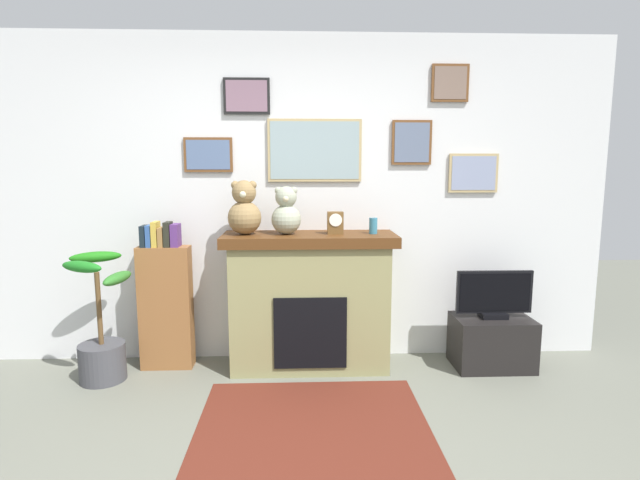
{
  "coord_description": "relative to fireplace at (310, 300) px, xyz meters",
  "views": [
    {
      "loc": [
        0.09,
        -2.07,
        1.58
      ],
      "look_at": [
        0.25,
        1.71,
        1.01
      ],
      "focal_mm": 28.0,
      "sensor_mm": 36.0,
      "label": 1
    }
  ],
  "objects": [
    {
      "name": "teddy_bear_grey",
      "position": [
        -0.18,
        -0.02,
        0.69
      ],
      "size": [
        0.23,
        0.23,
        0.36
      ],
      "color": "#999F86",
      "rests_on": "fireplace"
    },
    {
      "name": "potted_plant",
      "position": [
        -1.54,
        -0.2,
        -0.24
      ],
      "size": [
        0.47,
        0.48,
        0.95
      ],
      "color": "#3F3F44",
      "rests_on": "ground_plane"
    },
    {
      "name": "fireplace",
      "position": [
        0.0,
        0.0,
        0.0
      ],
      "size": [
        1.32,
        0.52,
        1.06
      ],
      "color": "#888455",
      "rests_on": "ground_plane"
    },
    {
      "name": "tv_stand",
      "position": [
        1.44,
        -0.07,
        -0.34
      ],
      "size": [
        0.6,
        0.4,
        0.4
      ],
      "primitive_type": "cube",
      "color": "black",
      "rests_on": "ground_plane"
    },
    {
      "name": "candle_jar",
      "position": [
        0.49,
        -0.02,
        0.59
      ],
      "size": [
        0.06,
        0.06,
        0.12
      ],
      "primitive_type": "cylinder",
      "color": "teal",
      "rests_on": "fireplace"
    },
    {
      "name": "teddy_bear_tan",
      "position": [
        -0.49,
        -0.02,
        0.71
      ],
      "size": [
        0.25,
        0.25,
        0.41
      ],
      "color": "olive",
      "rests_on": "fireplace"
    },
    {
      "name": "bookshelf",
      "position": [
        -1.12,
        0.03,
        -0.0
      ],
      "size": [
        0.4,
        0.16,
        1.16
      ],
      "color": "brown",
      "rests_on": "ground_plane"
    },
    {
      "name": "mantel_clock",
      "position": [
        0.2,
        -0.02,
        0.61
      ],
      "size": [
        0.12,
        0.09,
        0.17
      ],
      "color": "brown",
      "rests_on": "fireplace"
    },
    {
      "name": "television",
      "position": [
        1.44,
        -0.07,
        0.04
      ],
      "size": [
        0.59,
        0.14,
        0.37
      ],
      "color": "black",
      "rests_on": "tv_stand"
    },
    {
      "name": "back_wall",
      "position": [
        -0.16,
        0.29,
        0.77
      ],
      "size": [
        5.2,
        0.15,
        2.6
      ],
      "color": "silver",
      "rests_on": "ground_plane"
    },
    {
      "name": "area_rug",
      "position": [
        0.0,
        -0.91,
        -0.53
      ],
      "size": [
        1.42,
        1.19,
        0.01
      ],
      "primitive_type": "cube",
      "color": "#532015",
      "rests_on": "ground_plane"
    }
  ]
}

